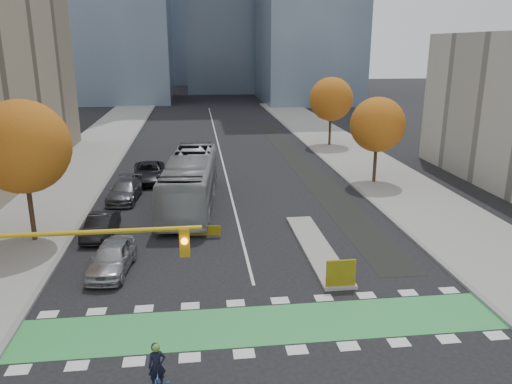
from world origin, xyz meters
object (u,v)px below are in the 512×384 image
object	(u,v)px
cyclist	(158,381)
parked_car_d	(149,172)
hazard_board	(341,273)
traffic_signal_west	(35,265)
parked_car_c	(125,191)
tree_west	(23,147)
tree_east_far	(331,99)
parked_car_b	(101,226)
tree_east_near	(378,125)
parked_car_a	(112,257)
bus	(190,181)

from	to	relation	value
cyclist	parked_car_d	bearing A→B (deg)	83.42
hazard_board	cyclist	distance (m)	10.40
traffic_signal_west	parked_car_c	distance (m)	20.48
tree_west	tree_east_far	distance (m)	35.73
tree_east_far	cyclist	bearing A→B (deg)	-112.15
parked_car_b	tree_east_near	bearing A→B (deg)	31.25
parked_car_d	tree_west	bearing A→B (deg)	-116.97
traffic_signal_west	parked_car_d	size ratio (longest dim) A/B	1.52
traffic_signal_west	cyclist	xyz separation A→B (m)	(3.95, -1.96, -3.37)
parked_car_a	parked_car_b	world-z (taller)	parked_car_a
hazard_board	cyclist	bearing A→B (deg)	-140.07
tree_east_far	parked_car_a	xyz separation A→B (m)	(-19.40, -30.62, -4.47)
tree_east_far	parked_car_b	world-z (taller)	tree_east_far
hazard_board	traffic_signal_west	bearing A→B (deg)	-158.45
tree_east_near	parked_car_d	bearing A→B (deg)	171.21
parked_car_d	tree_east_near	bearing A→B (deg)	-12.60
parked_car_d	traffic_signal_west	bearing A→B (deg)	-97.04
hazard_board	parked_car_c	xyz separation A→B (m)	(-11.84, 15.50, -0.07)
cyclist	parked_car_d	distance (m)	27.45
parked_car_c	tree_east_near	bearing A→B (deg)	11.11
tree_west	parked_car_b	bearing A→B (deg)	5.90
tree_east_near	parked_car_d	distance (m)	19.16
traffic_signal_west	tree_east_near	bearing A→B (deg)	48.48
bus	parked_car_c	world-z (taller)	bus
tree_west	bus	distance (m)	11.32
tree_east_far	traffic_signal_west	world-z (taller)	tree_east_far
bus	parked_car_d	distance (m)	8.03
tree_east_far	cyclist	xyz separation A→B (m)	(-16.48, -40.47, -4.57)
tree_west	bus	world-z (taller)	tree_west
tree_west	parked_car_b	size ratio (longest dim) A/B	2.01
tree_west	cyclist	xyz separation A→B (m)	(8.02, -14.47, -4.95)
hazard_board	tree_east_far	bearing A→B (deg)	75.88
cyclist	tree_west	bearing A→B (deg)	107.15
parked_car_c	parked_car_b	bearing A→B (deg)	-89.20
tree_east_near	parked_car_a	world-z (taller)	tree_east_near
cyclist	bus	bearing A→B (deg)	75.38
parked_car_b	parked_car_c	bearing A→B (deg)	92.21
tree_west	parked_car_d	bearing A→B (deg)	66.85
tree_east_far	parked_car_d	size ratio (longest dim) A/B	1.36
hazard_board	traffic_signal_west	distance (m)	13.23
tree_east_far	parked_car_a	world-z (taller)	tree_east_far
parked_car_b	tree_east_far	bearing A→B (deg)	56.82
hazard_board	tree_east_far	distance (m)	35.13
tree_east_near	bus	xyz separation A→B (m)	(-15.00, -4.29, -3.05)
traffic_signal_west	tree_west	bearing A→B (deg)	108.02
tree_east_far	bus	world-z (taller)	tree_east_far
tree_east_far	cyclist	world-z (taller)	tree_east_far
tree_east_far	hazard_board	bearing A→B (deg)	-104.12
cyclist	bus	world-z (taller)	bus
tree_west	parked_car_a	bearing A→B (deg)	-42.15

